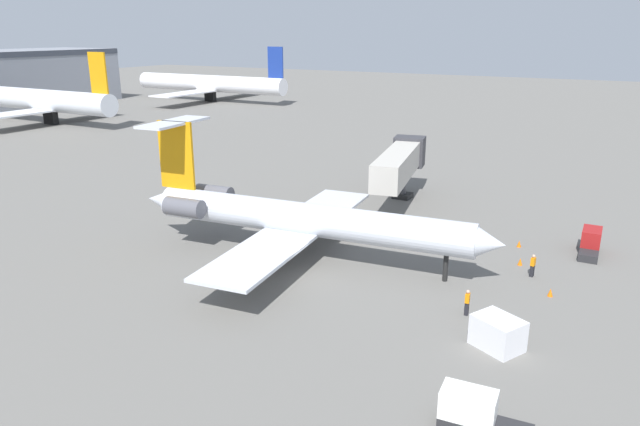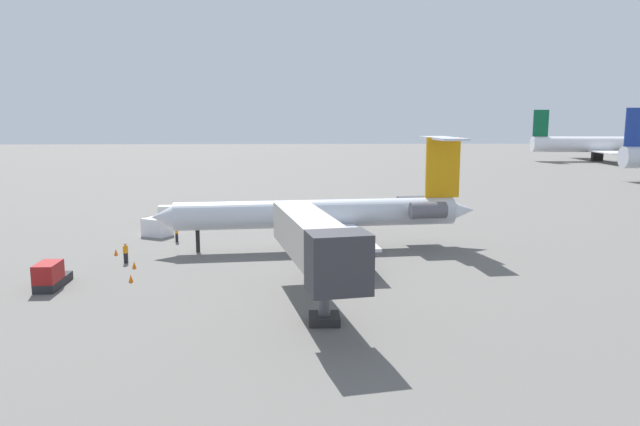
% 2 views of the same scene
% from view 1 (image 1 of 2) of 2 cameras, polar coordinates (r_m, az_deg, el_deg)
% --- Properties ---
extents(ground_plane, '(400.00, 400.00, 0.10)m').
position_cam_1_polar(ground_plane, '(41.97, -2.13, -6.46)').
color(ground_plane, '#66635E').
extents(regional_jet, '(23.19, 29.50, 10.02)m').
position_cam_1_polar(regional_jet, '(44.62, -2.50, -0.34)').
color(regional_jet, silver).
rests_on(regional_jet, ground_plane).
extents(jet_bridge, '(15.28, 5.77, 6.00)m').
position_cam_1_polar(jet_bridge, '(59.17, 7.90, 4.96)').
color(jet_bridge, '#B7B2A8').
rests_on(jet_bridge, ground_plane).
extents(ground_crew_marshaller, '(0.44, 0.32, 1.69)m').
position_cam_1_polar(ground_crew_marshaller, '(44.56, 20.13, -4.85)').
color(ground_crew_marshaller, black).
rests_on(ground_crew_marshaller, ground_plane).
extents(ground_crew_loader, '(0.42, 0.30, 1.69)m').
position_cam_1_polar(ground_crew_loader, '(37.59, 14.23, -8.48)').
color(ground_crew_loader, black).
rests_on(ground_crew_loader, ground_plane).
extents(baggage_tug_lead, '(1.69, 4.09, 1.90)m').
position_cam_1_polar(baggage_tug_lead, '(27.91, 15.00, -18.51)').
color(baggage_tug_lead, '#262628').
rests_on(baggage_tug_lead, ground_plane).
extents(baggage_tug_trailing, '(4.04, 1.52, 1.90)m').
position_cam_1_polar(baggage_tug_trailing, '(50.95, 24.99, -2.69)').
color(baggage_tug_trailing, '#262628').
rests_on(baggage_tug_trailing, ground_plane).
extents(cargo_container_uld, '(2.90, 3.17, 1.81)m').
position_cam_1_polar(cargo_container_uld, '(34.42, 17.03, -11.18)').
color(cargo_container_uld, silver).
rests_on(cargo_container_uld, ground_plane).
extents(traffic_cone_near, '(0.36, 0.36, 0.55)m').
position_cam_1_polar(traffic_cone_near, '(46.57, 19.03, -4.54)').
color(traffic_cone_near, orange).
rests_on(traffic_cone_near, ground_plane).
extents(traffic_cone_mid, '(0.36, 0.36, 0.55)m').
position_cam_1_polar(traffic_cone_mid, '(42.02, 21.65, -7.25)').
color(traffic_cone_mid, orange).
rests_on(traffic_cone_mid, ground_plane).
extents(traffic_cone_far, '(0.36, 0.36, 0.55)m').
position_cam_1_polar(traffic_cone_far, '(50.37, 18.94, -2.87)').
color(traffic_cone_far, orange).
rests_on(traffic_cone_far, ground_plane).
extents(parked_airliner_east_mid, '(27.28, 32.47, 13.43)m').
position_cam_1_polar(parked_airliner_east_mid, '(121.67, -25.01, 9.91)').
color(parked_airliner_east_mid, silver).
rests_on(parked_airliner_east_mid, ground_plane).
extents(parked_airliner_east_end, '(36.19, 43.06, 13.42)m').
position_cam_1_polar(parked_airliner_east_end, '(149.79, -10.71, 12.33)').
color(parked_airliner_east_end, white).
rests_on(parked_airliner_east_end, ground_plane).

